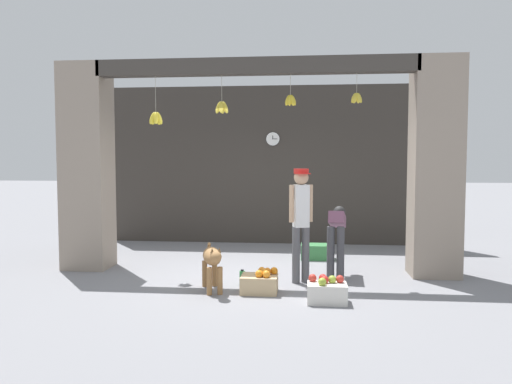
{
  "coord_description": "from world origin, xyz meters",
  "views": [
    {
      "loc": [
        0.78,
        -7.32,
        1.75
      ],
      "look_at": [
        0.0,
        0.43,
        1.23
      ],
      "focal_mm": 35.0,
      "sensor_mm": 36.0,
      "label": 1
    }
  ],
  "objects_px": {
    "dog": "(212,260)",
    "fruit_crate_apples": "(327,291)",
    "worker_stooping": "(337,232)",
    "produce_box_green": "(317,252)",
    "wall_clock": "(273,139)",
    "shopkeeper": "(301,216)",
    "water_bottle": "(242,278)",
    "fruit_crate_oranges": "(260,282)"
  },
  "relations": [
    {
      "from": "worker_stooping",
      "to": "fruit_crate_apples",
      "type": "xyz_separation_m",
      "value": [
        -0.2,
        -1.32,
        -0.53
      ]
    },
    {
      "from": "shopkeeper",
      "to": "worker_stooping",
      "type": "height_order",
      "value": "shopkeeper"
    },
    {
      "from": "fruit_crate_apples",
      "to": "wall_clock",
      "type": "bearing_deg",
      "value": 102.7
    },
    {
      "from": "dog",
      "to": "wall_clock",
      "type": "height_order",
      "value": "wall_clock"
    },
    {
      "from": "worker_stooping",
      "to": "produce_box_green",
      "type": "relative_size",
      "value": 1.86
    },
    {
      "from": "worker_stooping",
      "to": "produce_box_green",
      "type": "height_order",
      "value": "worker_stooping"
    },
    {
      "from": "shopkeeper",
      "to": "produce_box_green",
      "type": "height_order",
      "value": "shopkeeper"
    },
    {
      "from": "water_bottle",
      "to": "worker_stooping",
      "type": "bearing_deg",
      "value": 24.29
    },
    {
      "from": "produce_box_green",
      "to": "shopkeeper",
      "type": "bearing_deg",
      "value": -98.82
    },
    {
      "from": "dog",
      "to": "wall_clock",
      "type": "relative_size",
      "value": 2.83
    },
    {
      "from": "water_bottle",
      "to": "wall_clock",
      "type": "xyz_separation_m",
      "value": [
        0.19,
        3.45,
        2.05
      ]
    },
    {
      "from": "wall_clock",
      "to": "shopkeeper",
      "type": "bearing_deg",
      "value": -79.22
    },
    {
      "from": "shopkeeper",
      "to": "produce_box_green",
      "type": "relative_size",
      "value": 2.94
    },
    {
      "from": "worker_stooping",
      "to": "water_bottle",
      "type": "height_order",
      "value": "worker_stooping"
    },
    {
      "from": "dog",
      "to": "fruit_crate_apples",
      "type": "bearing_deg",
      "value": 55.91
    },
    {
      "from": "fruit_crate_oranges",
      "to": "produce_box_green",
      "type": "bearing_deg",
      "value": 70.98
    },
    {
      "from": "shopkeeper",
      "to": "wall_clock",
      "type": "relative_size",
      "value": 5.6
    },
    {
      "from": "shopkeeper",
      "to": "fruit_crate_oranges",
      "type": "height_order",
      "value": "shopkeeper"
    },
    {
      "from": "worker_stooping",
      "to": "dog",
      "type": "bearing_deg",
      "value": -142.76
    },
    {
      "from": "produce_box_green",
      "to": "worker_stooping",
      "type": "bearing_deg",
      "value": -78.72
    },
    {
      "from": "dog",
      "to": "shopkeeper",
      "type": "xyz_separation_m",
      "value": [
        1.16,
        0.57,
        0.52
      ]
    },
    {
      "from": "shopkeeper",
      "to": "water_bottle",
      "type": "height_order",
      "value": "shopkeeper"
    },
    {
      "from": "fruit_crate_apples",
      "to": "wall_clock",
      "type": "height_order",
      "value": "wall_clock"
    },
    {
      "from": "worker_stooping",
      "to": "wall_clock",
      "type": "xyz_separation_m",
      "value": [
        -1.14,
        2.85,
        1.48
      ]
    },
    {
      "from": "worker_stooping",
      "to": "produce_box_green",
      "type": "distance_m",
      "value": 1.45
    },
    {
      "from": "worker_stooping",
      "to": "fruit_crate_oranges",
      "type": "xyz_separation_m",
      "value": [
        -1.05,
        -0.95,
        -0.54
      ]
    },
    {
      "from": "fruit_crate_oranges",
      "to": "water_bottle",
      "type": "bearing_deg",
      "value": 128.53
    },
    {
      "from": "produce_box_green",
      "to": "water_bottle",
      "type": "height_order",
      "value": "produce_box_green"
    },
    {
      "from": "worker_stooping",
      "to": "water_bottle",
      "type": "xyz_separation_m",
      "value": [
        -1.33,
        -0.6,
        -0.57
      ]
    },
    {
      "from": "wall_clock",
      "to": "fruit_crate_oranges",
      "type": "bearing_deg",
      "value": -88.63
    },
    {
      "from": "worker_stooping",
      "to": "fruit_crate_apples",
      "type": "relative_size",
      "value": 2.14
    },
    {
      "from": "wall_clock",
      "to": "produce_box_green",
      "type": "bearing_deg",
      "value": -60.24
    },
    {
      "from": "fruit_crate_oranges",
      "to": "produce_box_green",
      "type": "distance_m",
      "value": 2.4
    },
    {
      "from": "dog",
      "to": "produce_box_green",
      "type": "xyz_separation_m",
      "value": [
        1.42,
        2.25,
        -0.29
      ]
    },
    {
      "from": "wall_clock",
      "to": "fruit_crate_apples",
      "type": "bearing_deg",
      "value": -77.3
    },
    {
      "from": "dog",
      "to": "wall_clock",
      "type": "distance_m",
      "value": 4.19
    },
    {
      "from": "dog",
      "to": "shopkeeper",
      "type": "distance_m",
      "value": 1.39
    },
    {
      "from": "water_bottle",
      "to": "dog",
      "type": "bearing_deg",
      "value": -136.44
    },
    {
      "from": "fruit_crate_oranges",
      "to": "produce_box_green",
      "type": "relative_size",
      "value": 0.86
    },
    {
      "from": "fruit_crate_oranges",
      "to": "fruit_crate_apples",
      "type": "distance_m",
      "value": 0.93
    },
    {
      "from": "worker_stooping",
      "to": "produce_box_green",
      "type": "xyz_separation_m",
      "value": [
        -0.26,
        1.32,
        -0.55
      ]
    },
    {
      "from": "dog",
      "to": "fruit_crate_apples",
      "type": "relative_size",
      "value": 1.7
    }
  ]
}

